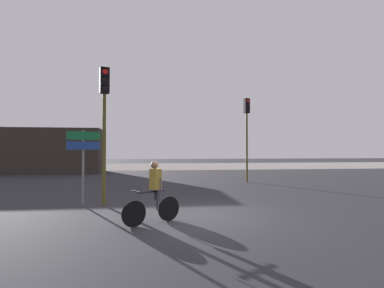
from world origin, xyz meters
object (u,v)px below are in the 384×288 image
(traffic_light_far_right, at_px, (247,124))
(direction_sign_post, at_px, (83,154))
(cyclist, at_px, (154,192))
(distant_building, at_px, (36,151))
(traffic_light_near_left, at_px, (104,110))

(traffic_light_far_right, bearing_deg, direction_sign_post, 24.68)
(direction_sign_post, height_order, cyclist, direction_sign_post)
(distant_building, height_order, traffic_light_far_right, traffic_light_far_right)
(direction_sign_post, relative_size, cyclist, 1.60)
(distant_building, distance_m, traffic_light_near_left, 18.18)
(cyclist, bearing_deg, distant_building, -4.41)
(traffic_light_far_right, bearing_deg, traffic_light_near_left, 27.38)
(traffic_light_near_left, bearing_deg, traffic_light_far_right, -155.12)
(traffic_light_far_right, height_order, traffic_light_near_left, traffic_light_far_right)
(traffic_light_far_right, height_order, direction_sign_post, traffic_light_far_right)
(traffic_light_near_left, bearing_deg, cyclist, 103.48)
(traffic_light_near_left, bearing_deg, distant_building, -81.40)
(traffic_light_near_left, distance_m, direction_sign_post, 1.67)
(traffic_light_far_right, xyz_separation_m, traffic_light_near_left, (-7.31, -6.83, -0.17))
(direction_sign_post, xyz_separation_m, cyclist, (2.41, -2.82, -0.97))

